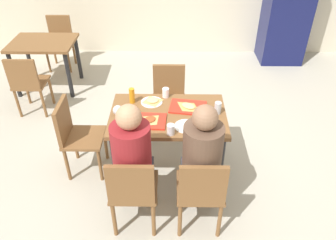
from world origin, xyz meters
name	(u,v)px	position (x,y,z in m)	size (l,w,h in m)	color
ground_plane	(168,169)	(0.00, 0.00, -0.01)	(10.00, 10.00, 0.02)	#B2AD9E
main_table	(168,122)	(0.00, 0.00, 0.63)	(1.13, 0.75, 0.73)	brown
chair_near_left	(133,189)	(-0.28, -0.76, 0.49)	(0.40, 0.40, 0.84)	brown
chair_near_right	(201,190)	(0.28, -0.76, 0.49)	(0.40, 0.40, 0.84)	brown
chair_far_side	(169,95)	(0.00, 0.76, 0.49)	(0.40, 0.40, 0.84)	brown
chair_left_end	(75,133)	(-0.95, 0.00, 0.49)	(0.40, 0.40, 0.84)	brown
person_in_red	(133,156)	(-0.28, -0.62, 0.74)	(0.32, 0.42, 1.25)	#383842
person_in_brown_jacket	(201,156)	(0.28, -0.62, 0.74)	(0.32, 0.42, 1.25)	#383842
tray_red_near	(147,121)	(-0.20, -0.13, 0.74)	(0.36, 0.26, 0.02)	red
tray_red_far	(188,107)	(0.20, 0.11, 0.74)	(0.36, 0.26, 0.02)	red
paper_plate_center	(152,102)	(-0.17, 0.21, 0.74)	(0.22, 0.22, 0.01)	white
paper_plate_near_edge	(186,126)	(0.17, -0.21, 0.74)	(0.22, 0.22, 0.01)	white
pizza_slice_a	(150,120)	(-0.17, -0.14, 0.76)	(0.21, 0.22, 0.02)	#DBAD60
pizza_slice_b	(188,106)	(0.20, 0.10, 0.76)	(0.24, 0.24, 0.02)	tan
pizza_slice_c	(152,101)	(-0.16, 0.21, 0.75)	(0.21, 0.20, 0.02)	#DBAD60
plastic_cup_a	(166,93)	(-0.03, 0.32, 0.78)	(0.07, 0.07, 0.10)	white
plastic_cup_b	(171,130)	(0.03, -0.32, 0.78)	(0.07, 0.07, 0.10)	white
soda_can	(218,108)	(0.48, 0.02, 0.80)	(0.07, 0.07, 0.12)	#B7BCC6
condiment_bottle	(132,96)	(-0.37, 0.21, 0.81)	(0.06, 0.06, 0.16)	orange
foil_bundle	(118,110)	(-0.48, -0.02, 0.78)	(0.10, 0.10, 0.10)	silver
drink_fridge	(288,5)	(1.92, 2.85, 0.95)	(0.70, 0.60, 1.90)	#14194C
background_table	(44,50)	(-1.82, 1.80, 0.61)	(0.90, 0.70, 0.73)	brown
background_chair_near	(28,82)	(-1.82, 1.07, 0.49)	(0.40, 0.40, 0.84)	brown
background_chair_far	(60,38)	(-1.82, 2.54, 0.49)	(0.40, 0.40, 0.84)	brown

